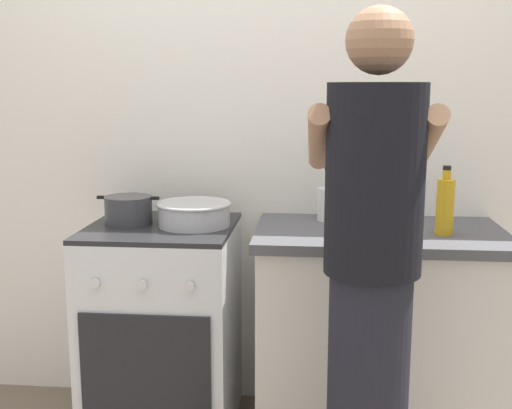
{
  "coord_description": "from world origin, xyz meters",
  "views": [
    {
      "loc": [
        0.29,
        -2.4,
        1.47
      ],
      "look_at": [
        0.05,
        0.12,
        1.0
      ],
      "focal_mm": 44.97,
      "sensor_mm": 36.0,
      "label": 1
    }
  ],
  "objects_px": {
    "stove_range": "(164,328)",
    "spice_bottle": "(393,222)",
    "utensil_crock": "(330,197)",
    "oil_bottle": "(445,206)",
    "mixing_bowl": "(194,213)",
    "pot": "(129,210)",
    "person": "(371,284)"
  },
  "relations": [
    {
      "from": "mixing_bowl",
      "to": "spice_bottle",
      "type": "height_order",
      "value": "mixing_bowl"
    },
    {
      "from": "pot",
      "to": "spice_bottle",
      "type": "relative_size",
      "value": 2.94
    },
    {
      "from": "stove_range",
      "to": "spice_bottle",
      "type": "bearing_deg",
      "value": -2.5
    },
    {
      "from": "mixing_bowl",
      "to": "oil_bottle",
      "type": "bearing_deg",
      "value": -3.8
    },
    {
      "from": "utensil_crock",
      "to": "oil_bottle",
      "type": "xyz_separation_m",
      "value": [
        0.44,
        -0.23,
        0.01
      ]
    },
    {
      "from": "oil_bottle",
      "to": "person",
      "type": "distance_m",
      "value": 0.64
    },
    {
      "from": "stove_range",
      "to": "oil_bottle",
      "type": "height_order",
      "value": "oil_bottle"
    },
    {
      "from": "pot",
      "to": "oil_bottle",
      "type": "bearing_deg",
      "value": -3.49
    },
    {
      "from": "utensil_crock",
      "to": "oil_bottle",
      "type": "relative_size",
      "value": 1.22
    },
    {
      "from": "utensil_crock",
      "to": "stove_range",
      "type": "bearing_deg",
      "value": -166.46
    },
    {
      "from": "person",
      "to": "mixing_bowl",
      "type": "bearing_deg",
      "value": 138.28
    },
    {
      "from": "utensil_crock",
      "to": "oil_bottle",
      "type": "distance_m",
      "value": 0.49
    },
    {
      "from": "spice_bottle",
      "to": "oil_bottle",
      "type": "height_order",
      "value": "oil_bottle"
    },
    {
      "from": "utensil_crock",
      "to": "person",
      "type": "bearing_deg",
      "value": -81.22
    },
    {
      "from": "mixing_bowl",
      "to": "utensil_crock",
      "type": "height_order",
      "value": "utensil_crock"
    },
    {
      "from": "stove_range",
      "to": "pot",
      "type": "height_order",
      "value": "pot"
    },
    {
      "from": "stove_range",
      "to": "spice_bottle",
      "type": "height_order",
      "value": "spice_bottle"
    },
    {
      "from": "spice_bottle",
      "to": "person",
      "type": "xyz_separation_m",
      "value": [
        -0.13,
        -0.56,
        -0.08
      ]
    },
    {
      "from": "mixing_bowl",
      "to": "oil_bottle",
      "type": "xyz_separation_m",
      "value": [
        1.0,
        -0.07,
        0.06
      ]
    },
    {
      "from": "spice_bottle",
      "to": "oil_bottle",
      "type": "bearing_deg",
      "value": -5.9
    },
    {
      "from": "utensil_crock",
      "to": "spice_bottle",
      "type": "relative_size",
      "value": 3.67
    },
    {
      "from": "mixing_bowl",
      "to": "utensil_crock",
      "type": "relative_size",
      "value": 0.94
    },
    {
      "from": "stove_range",
      "to": "person",
      "type": "distance_m",
      "value": 1.09
    },
    {
      "from": "stove_range",
      "to": "utensil_crock",
      "type": "distance_m",
      "value": 0.91
    },
    {
      "from": "stove_range",
      "to": "utensil_crock",
      "type": "bearing_deg",
      "value": 13.54
    },
    {
      "from": "mixing_bowl",
      "to": "spice_bottle",
      "type": "xyz_separation_m",
      "value": [
        0.8,
        -0.05,
        -0.01
      ]
    },
    {
      "from": "spice_bottle",
      "to": "oil_bottle",
      "type": "relative_size",
      "value": 0.33
    },
    {
      "from": "stove_range",
      "to": "utensil_crock",
      "type": "xyz_separation_m",
      "value": [
        0.7,
        0.17,
        0.55
      ]
    },
    {
      "from": "oil_bottle",
      "to": "person",
      "type": "xyz_separation_m",
      "value": [
        -0.32,
        -0.54,
        -0.15
      ]
    },
    {
      "from": "stove_range",
      "to": "pot",
      "type": "bearing_deg",
      "value": 173.15
    },
    {
      "from": "oil_bottle",
      "to": "spice_bottle",
      "type": "bearing_deg",
      "value": 174.1
    },
    {
      "from": "spice_bottle",
      "to": "utensil_crock",
      "type": "bearing_deg",
      "value": 139.61
    }
  ]
}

